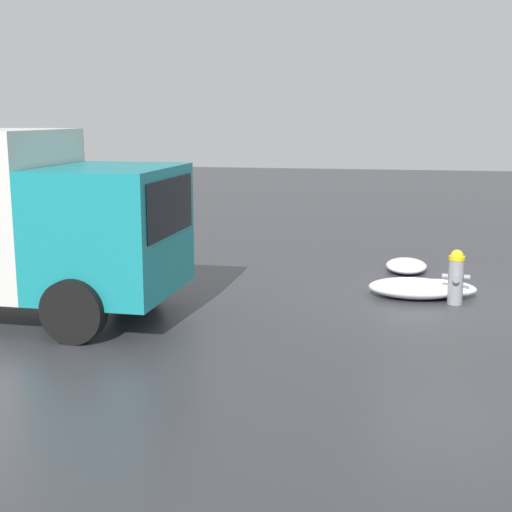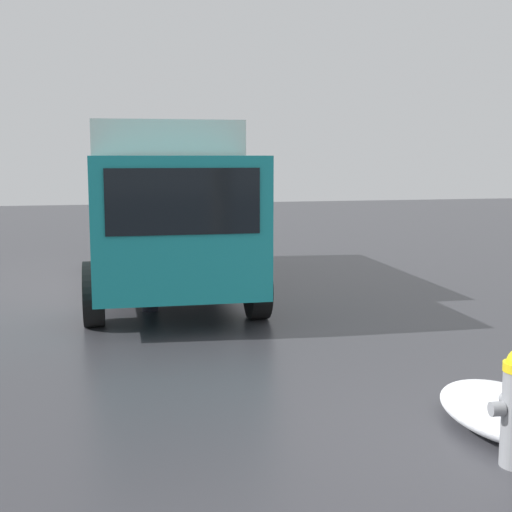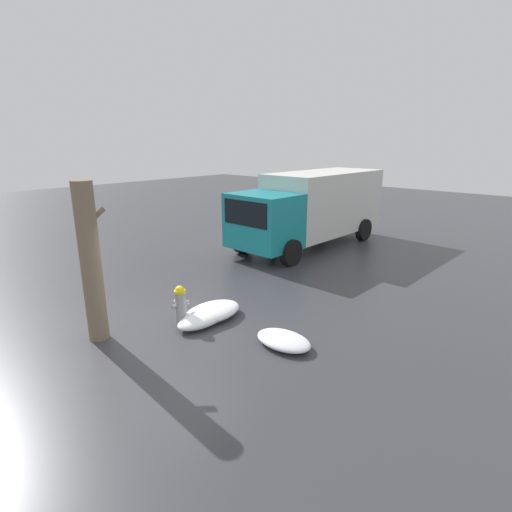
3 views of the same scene
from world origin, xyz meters
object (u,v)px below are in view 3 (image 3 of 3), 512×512
tree_trunk (91,263)px  delivery_truck (313,206)px  fire_hydrant (180,304)px  pedestrian (273,229)px

tree_trunk → delivery_truck: (9.66, 1.15, -0.10)m
fire_hydrant → pedestrian: pedestrian is taller
delivery_truck → pedestrian: (-1.95, 0.39, -0.66)m
fire_hydrant → tree_trunk: bearing=70.1°
fire_hydrant → pedestrian: size_ratio=0.55×
fire_hydrant → delivery_truck: delivery_truck is taller
tree_trunk → delivery_truck: tree_trunk is taller
fire_hydrant → tree_trunk: size_ratio=0.27×
tree_trunk → pedestrian: bearing=11.3°
delivery_truck → tree_trunk: bearing=98.2°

